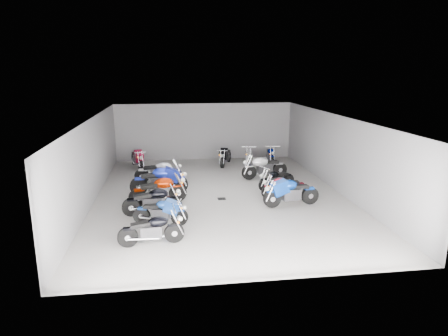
{
  "coord_description": "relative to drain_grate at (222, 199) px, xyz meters",
  "views": [
    {
      "loc": [
        -1.99,
        -15.59,
        5.0
      ],
      "look_at": [
        0.24,
        0.59,
        1.0
      ],
      "focal_mm": 32.0,
      "sensor_mm": 36.0,
      "label": 1
    }
  ],
  "objects": [
    {
      "name": "motorcycle_right_f",
      "position": [
        2.41,
        2.85,
        0.55
      ],
      "size": [
        2.29,
        0.67,
        1.02
      ],
      "rotation": [
        0.0,
        0.0,
        1.78
      ],
      "color": "black",
      "rests_on": "ground"
    },
    {
      "name": "motorcycle_left_d",
      "position": [
        -2.46,
        -0.26,
        0.54
      ],
      "size": [
        2.22,
        0.74,
        0.99
      ],
      "rotation": [
        0.0,
        0.0,
        -1.31
      ],
      "color": "black",
      "rests_on": "ground"
    },
    {
      "name": "motorcycle_right_d",
      "position": [
        2.49,
        -0.24,
        0.46
      ],
      "size": [
        1.95,
        0.43,
        0.86
      ],
      "rotation": [
        0.0,
        0.0,
        1.67
      ],
      "color": "black",
      "rests_on": "ground"
    },
    {
      "name": "motorcycle_back_e",
      "position": [
        2.28,
        6.0,
        0.46
      ],
      "size": [
        0.52,
        1.94,
        0.86
      ],
      "rotation": [
        0.0,
        0.0,
        2.96
      ],
      "color": "black",
      "rests_on": "ground"
    },
    {
      "name": "wall_back",
      "position": [
        0.0,
        7.5,
        1.59
      ],
      "size": [
        10.0,
        0.1,
        3.2
      ],
      "primitive_type": "cube",
      "color": "slate",
      "rests_on": "ground"
    },
    {
      "name": "motorcycle_back_f",
      "position": [
        3.5,
        5.92,
        0.47
      ],
      "size": [
        0.46,
        1.98,
        0.87
      ],
      "rotation": [
        0.0,
        0.0,
        3.02
      ],
      "color": "black",
      "rests_on": "ground"
    },
    {
      "name": "motorcycle_left_e",
      "position": [
        -2.45,
        1.04,
        0.57
      ],
      "size": [
        2.4,
        0.48,
        1.06
      ],
      "rotation": [
        0.0,
        0.0,
        -1.55
      ],
      "color": "black",
      "rests_on": "ground"
    },
    {
      "name": "motorcycle_left_b",
      "position": [
        -2.35,
        -2.43,
        0.44
      ],
      "size": [
        1.84,
        0.59,
        0.82
      ],
      "rotation": [
        0.0,
        0.0,
        -1.82
      ],
      "color": "black",
      "rests_on": "ground"
    },
    {
      "name": "wall_left",
      "position": [
        -5.0,
        0.5,
        1.59
      ],
      "size": [
        0.1,
        14.0,
        3.2
      ],
      "primitive_type": "cube",
      "color": "slate",
      "rests_on": "ground"
    },
    {
      "name": "ground",
      "position": [
        0.0,
        0.5,
        -0.01
      ],
      "size": [
        14.0,
        14.0,
        0.0
      ],
      "primitive_type": "plane",
      "color": "#989590",
      "rests_on": "ground"
    },
    {
      "name": "motorcycle_back_d",
      "position": [
        0.97,
        5.78,
        0.5
      ],
      "size": [
        0.88,
        2.02,
        0.93
      ],
      "rotation": [
        0.0,
        0.0,
        2.78
      ],
      "color": "black",
      "rests_on": "ground"
    },
    {
      "name": "motorcycle_left_f",
      "position": [
        -2.51,
        2.65,
        0.52
      ],
      "size": [
        2.2,
        0.53,
        0.97
      ],
      "rotation": [
        0.0,
        0.0,
        -1.71
      ],
      "color": "black",
      "rests_on": "ground"
    },
    {
      "name": "motorcycle_right_c",
      "position": [
        2.47,
        -1.19,
        0.53
      ],
      "size": [
        2.22,
        0.51,
        0.98
      ],
      "rotation": [
        0.0,
        0.0,
        1.69
      ],
      "color": "black",
      "rests_on": "ground"
    },
    {
      "name": "wall_right",
      "position": [
        5.0,
        0.5,
        1.59
      ],
      "size": [
        0.1,
        14.0,
        3.2
      ],
      "primitive_type": "cube",
      "color": "slate",
      "rests_on": "ground"
    },
    {
      "name": "motorcycle_right_e",
      "position": [
        2.51,
        1.05,
        0.45
      ],
      "size": [
        1.77,
        0.88,
        0.83
      ],
      "rotation": [
        0.0,
        0.0,
        1.99
      ],
      "color": "black",
      "rests_on": "ground"
    },
    {
      "name": "motorcycle_left_a",
      "position": [
        -2.59,
        -3.99,
        0.46
      ],
      "size": [
        1.95,
        0.43,
        0.86
      ],
      "rotation": [
        0.0,
        0.0,
        -1.47
      ],
      "color": "black",
      "rests_on": "ground"
    },
    {
      "name": "motorcycle_back_a",
      "position": [
        -3.72,
        5.81,
        0.51
      ],
      "size": [
        0.75,
        2.1,
        0.95
      ],
      "rotation": [
        0.0,
        0.0,
        3.43
      ],
      "color": "black",
      "rests_on": "ground"
    },
    {
      "name": "drain_grate",
      "position": [
        0.0,
        0.0,
        0.0
      ],
      "size": [
        0.32,
        0.32,
        0.01
      ],
      "primitive_type": "cube",
      "color": "black",
      "rests_on": "ground"
    },
    {
      "name": "motorcycle_left_c",
      "position": [
        -2.65,
        -1.41,
        0.5
      ],
      "size": [
        2.12,
        0.47,
        0.93
      ],
      "rotation": [
        0.0,
        0.0,
        -1.48
      ],
      "color": "black",
      "rests_on": "ground"
    },
    {
      "name": "ceiling",
      "position": [
        0.0,
        0.5,
        3.21
      ],
      "size": [
        10.0,
        14.0,
        0.04
      ],
      "primitive_type": "cube",
      "color": "black",
      "rests_on": "wall_back"
    }
  ]
}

